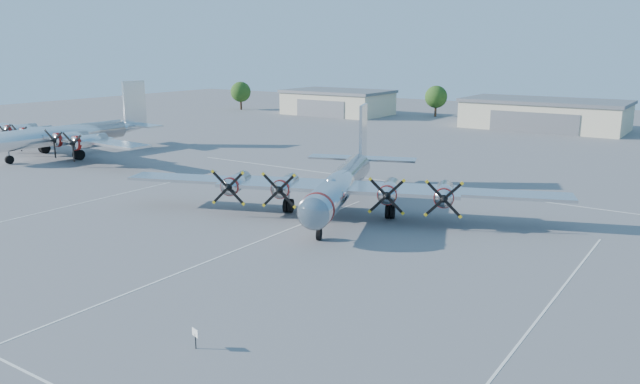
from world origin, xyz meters
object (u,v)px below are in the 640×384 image
Objects in this scene: bomber_west at (72,155)px; hangar_center at (544,114)px; main_bomber_b29 at (342,210)px; tree_far_west at (241,92)px; info_placard at (195,335)px; tree_west at (436,97)px; hangar_west at (338,102)px.

hangar_center is at bearing 58.34° from bomber_west.
tree_far_west is at bearing 115.66° from main_bomber_b29.
info_placard is at bearing -25.84° from bomber_west.
tree_west is (45.00, 12.00, 0.00)m from tree_far_west.
tree_west reaches higher than hangar_center.
tree_west is at bearing 77.20° from bomber_west.
bomber_west is (-22.09, -74.20, -4.22)m from tree_west.
hangar_west is 66.25m from bomber_west.
main_bomber_b29 is at bearing -72.13° from tree_west.
tree_west reaches higher than hangar_west.
tree_far_west reaches higher than hangar_center.
hangar_west reaches higher than info_placard.
main_bomber_b29 is at bearing -57.31° from hangar_west.
hangar_center reaches higher than info_placard.
hangar_west is 3.40× the size of tree_west.
hangar_center is 26.75× the size of info_placard.
bomber_west is 34.69× the size of info_placard.
hangar_west is at bearing 180.00° from hangar_center.
hangar_west is 0.61× the size of bomber_west.
info_placard is (33.69, -105.90, -3.47)m from tree_west.
bomber_west is at bearing -125.44° from hangar_center.
main_bomber_b29 is at bearing -89.67° from hangar_center.
hangar_west and hangar_center have the same top height.
hangar_west reaches higher than main_bomber_b29.
hangar_center reaches higher than bomber_west.
hangar_center is 0.77× the size of bomber_west.
info_placard is at bearing -50.04° from tree_far_west.
hangar_west reaches higher than bomber_west.
main_bomber_b29 is at bearing -43.50° from tree_far_west.
info_placard is at bearing -72.35° from tree_west.
tree_far_west is 1.00× the size of tree_west.
bomber_west is at bearing -69.78° from tree_far_west.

